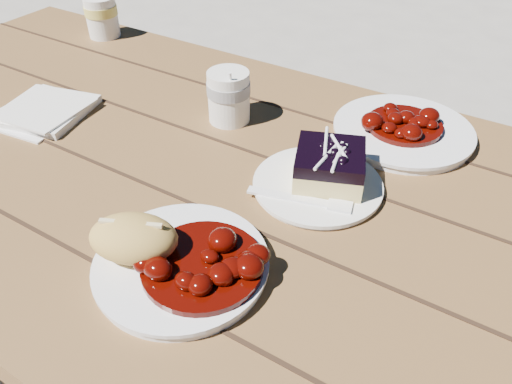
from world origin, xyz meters
The scene contains 13 objects.
picnic_table centered at (0.00, 0.00, 0.59)m, with size 2.00×1.55×0.75m.
main_plate centered at (-0.06, -0.19, 0.76)m, with size 0.22×0.22×0.02m, color white.
goulash_stew centered at (-0.03, -0.19, 0.79)m, with size 0.15×0.15×0.04m, color #420602, non-canonical shape.
bread_roll centered at (-0.11, -0.21, 0.79)m, with size 0.11×0.07×0.06m, color tan.
dessert_plate centered at (0.01, 0.05, 0.76)m, with size 0.19×0.19×0.01m, color white.
blueberry_cake centered at (0.02, 0.07, 0.79)m, with size 0.13×0.13×0.06m.
fork_dessert centered at (-0.01, 0.00, 0.76)m, with size 0.03×0.16×0.01m, color white, non-canonical shape.
coffee_cup centered at (-0.22, 0.15, 0.80)m, with size 0.08×0.08×0.09m, color white.
napkin_stack centered at (-0.52, -0.01, 0.76)m, with size 0.15×0.15×0.01m, color white.
fork_table centered at (-0.51, -0.09, 0.75)m, with size 0.03×0.16×0.01m, color white, non-canonical shape.
second_plate centered at (0.07, 0.27, 0.76)m, with size 0.24×0.24×0.02m, color white.
second_stew centered at (0.07, 0.27, 0.79)m, with size 0.13×0.13×0.04m, color #420602, non-canonical shape.
second_cup centered at (-0.71, 0.32, 0.80)m, with size 0.08×0.08×0.09m, color white.
Camera 1 is at (0.25, -0.51, 1.23)m, focal length 35.00 mm.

